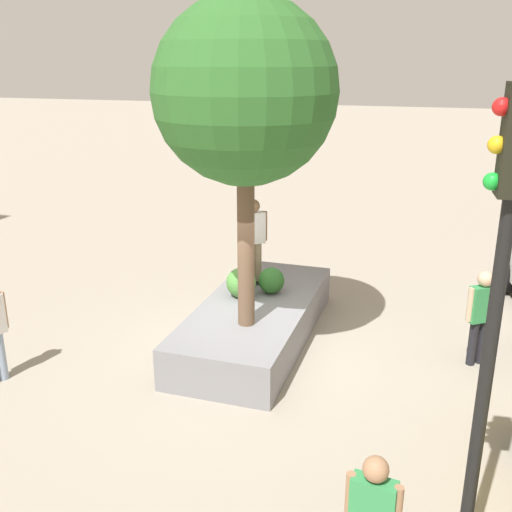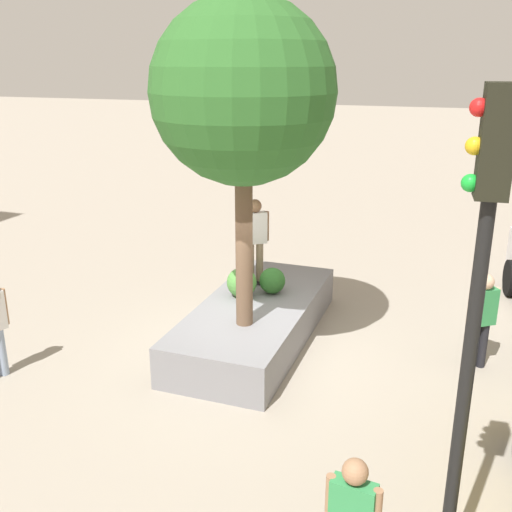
# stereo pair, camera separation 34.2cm
# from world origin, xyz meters

# --- Properties ---
(ground_plane) EXTENTS (120.00, 120.00, 0.00)m
(ground_plane) POSITION_xyz_m (0.00, 0.00, 0.00)
(ground_plane) COLOR #9E9384
(planter_ledge) EXTENTS (4.52, 1.88, 0.71)m
(planter_ledge) POSITION_xyz_m (-0.57, -0.16, 0.36)
(planter_ledge) COLOR gray
(planter_ledge) RESTS_ON ground
(plaza_tree) EXTENTS (2.80, 2.80, 5.17)m
(plaza_tree) POSITION_xyz_m (0.33, -0.04, 4.46)
(plaza_tree) COLOR brown
(plaza_tree) RESTS_ON planter_ledge
(boxwood_shrub) EXTENTS (0.50, 0.50, 0.50)m
(boxwood_shrub) POSITION_xyz_m (-1.13, -0.03, 0.96)
(boxwood_shrub) COLOR #2D6628
(boxwood_shrub) RESTS_ON planter_ledge
(hedge_clump) EXTENTS (0.56, 0.56, 0.56)m
(hedge_clump) POSITION_xyz_m (-0.77, -0.51, 0.99)
(hedge_clump) COLOR #4C8C3D
(hedge_clump) RESTS_ON planter_ledge
(skateboard) EXTENTS (0.52, 0.82, 0.07)m
(skateboard) POSITION_xyz_m (-1.46, -0.49, 0.77)
(skateboard) COLOR black
(skateboard) RESTS_ON planter_ledge
(skateboarder) EXTENTS (0.41, 0.47, 1.64)m
(skateboarder) POSITION_xyz_m (-1.46, -0.49, 1.73)
(skateboarder) COLOR #847056
(skateboarder) RESTS_ON skateboard
(traffic_light_corner) EXTENTS (0.30, 0.35, 4.78)m
(traffic_light_corner) POSITION_xyz_m (4.08, 3.38, 3.25)
(traffic_light_corner) COLOR black
(traffic_light_corner) RESTS_ON ground
(pedestrian_crossing) EXTENTS (0.41, 0.48, 1.67)m
(pedestrian_crossing) POSITION_xyz_m (-0.79, 3.70, 0.96)
(pedestrian_crossing) COLOR black
(pedestrian_crossing) RESTS_ON ground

